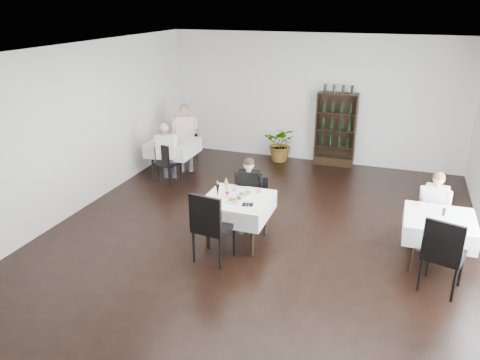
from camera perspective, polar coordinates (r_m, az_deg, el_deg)
name	(u,v)px	position (r m, az deg, el deg)	size (l,w,h in m)	color
room_shell	(256,156)	(7.04, 1.94, 2.95)	(9.00, 9.00, 9.00)	black
wine_shelf	(336,130)	(11.16, 11.58, 5.96)	(0.90, 0.28, 1.75)	black
main_table	(237,206)	(7.44, -0.35, -3.24)	(1.03, 1.03, 0.77)	black
left_table	(173,148)	(10.50, -8.16, 3.94)	(0.98, 0.98, 0.77)	black
right_table	(439,227)	(7.40, 23.07, -5.26)	(0.98, 0.98, 0.77)	black
potted_tree	(282,144)	(11.36, 5.09, 4.42)	(0.78, 0.68, 0.87)	#20531C
main_chair_far	(256,199)	(8.03, 1.96, -2.37)	(0.47, 0.47, 0.86)	black
main_chair_near	(210,223)	(6.88, -3.63, -5.27)	(0.57, 0.58, 1.12)	black
left_chair_far	(188,141)	(11.27, -6.41, 4.74)	(0.43, 0.44, 0.93)	black
left_chair_near	(166,161)	(10.02, -8.99, 2.35)	(0.51, 0.52, 0.88)	black
right_chair_far	(435,214)	(8.03, 22.69, -3.87)	(0.46, 0.47, 0.92)	black
right_chair_near	(443,251)	(6.74, 23.53, -7.94)	(0.62, 0.62, 1.09)	black
diner_main	(248,188)	(7.86, 1.00, -1.04)	(0.51, 0.53, 1.25)	#45464E
diner_left_far	(185,131)	(10.83, -6.71, 5.92)	(0.67, 0.71, 1.50)	#45464E
diner_left_near	(166,148)	(10.01, -9.01, 3.88)	(0.55, 0.58, 1.31)	#45464E
diner_right_far	(434,204)	(7.88, 22.59, -2.76)	(0.51, 0.53, 1.24)	#45464E
plate_far	(245,194)	(7.48, 0.56, -1.74)	(0.28, 0.28, 0.07)	white
plate_near	(235,200)	(7.25, -0.60, -2.48)	(0.26, 0.26, 0.08)	white
pilsner_dark	(218,190)	(7.38, -2.74, -1.27)	(0.06, 0.06, 0.28)	black
pilsner_lager	(226,188)	(7.48, -1.70, -0.96)	(0.06, 0.06, 0.27)	gold
coke_bottle	(227,191)	(7.38, -1.56, -1.40)	(0.06, 0.06, 0.24)	silver
napkin_cutlery	(248,205)	(7.14, 0.93, -3.01)	(0.19, 0.18, 0.02)	black
pepper_mill	(444,212)	(7.39, 23.61, -3.60)	(0.04, 0.04, 0.11)	black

